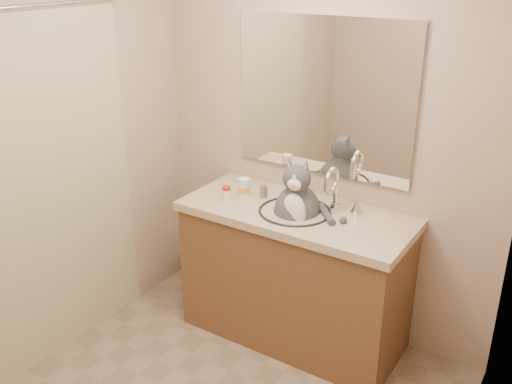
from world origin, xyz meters
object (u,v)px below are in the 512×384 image
(cat, at_px, (297,210))
(pill_bottle_orange, at_px, (244,188))
(grey_canister, at_px, (264,191))
(pill_bottle_redcap, at_px, (226,193))

(cat, bearing_deg, pill_bottle_orange, 160.18)
(cat, bearing_deg, grey_canister, 146.75)
(pill_bottle_orange, bearing_deg, cat, -2.72)
(grey_canister, bearing_deg, pill_bottle_orange, -149.07)
(pill_bottle_orange, xyz_separation_m, grey_canister, (0.10, 0.06, -0.02))
(cat, xyz_separation_m, pill_bottle_orange, (-0.37, 0.02, 0.04))
(cat, relative_size, pill_bottle_redcap, 6.01)
(pill_bottle_redcap, distance_m, pill_bottle_orange, 0.12)
(pill_bottle_orange, distance_m, grey_canister, 0.12)
(cat, xyz_separation_m, grey_canister, (-0.27, 0.08, 0.02))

